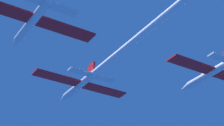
# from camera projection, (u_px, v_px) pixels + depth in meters

# --- Properties ---
(jet_lead) EXTENTS (20.05, 52.87, 3.32)m
(jet_lead) POSITION_uv_depth(u_px,v_px,m) (114.00, 57.00, 75.16)
(jet_lead) COLOR white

